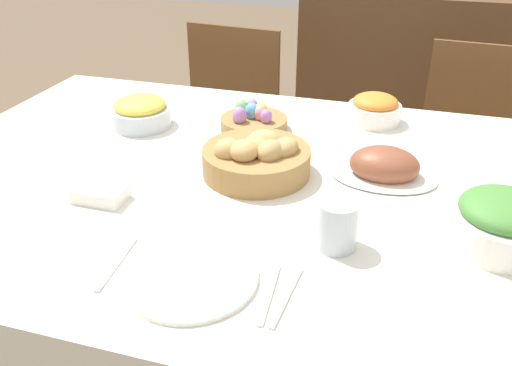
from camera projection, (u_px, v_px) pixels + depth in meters
name	position (u px, v px, depth m)	size (l,w,h in m)	color
dining_table	(273.00, 307.00, 1.47)	(1.85, 1.17, 0.78)	silver
chair_far_left	(222.00, 128.00, 2.32)	(0.47, 0.47, 0.89)	brown
chair_far_right	(471.00, 157.00, 2.06)	(0.45, 0.45, 0.89)	brown
sideboard	(411.00, 84.00, 2.87)	(1.15, 0.44, 0.94)	brown
bread_basket	(257.00, 158.00, 1.30)	(0.26, 0.26, 0.11)	#9E7542
egg_basket	(253.00, 120.00, 1.55)	(0.19, 0.19, 0.08)	#9E7542
ham_platter	(384.00, 167.00, 1.29)	(0.26, 0.18, 0.09)	white
green_salad_bowl	(502.00, 222.00, 1.04)	(0.20, 0.20, 0.11)	white
carrot_bowl	(375.00, 109.00, 1.59)	(0.15, 0.15, 0.09)	white
pineapple_bowl	(141.00, 112.00, 1.57)	(0.17, 0.17, 0.09)	silver
dinner_plate	(190.00, 277.00, 0.97)	(0.24, 0.24, 0.01)	white
fork	(117.00, 263.00, 1.00)	(0.02, 0.16, 0.00)	silver
knife	(270.00, 293.00, 0.93)	(0.02, 0.16, 0.00)	silver
spoon	(287.00, 297.00, 0.92)	(0.02, 0.16, 0.00)	silver
drinking_cup	(337.00, 224.00, 1.03)	(0.08, 0.08, 0.10)	silver
butter_dish	(100.00, 194.00, 1.20)	(0.11, 0.07, 0.03)	white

